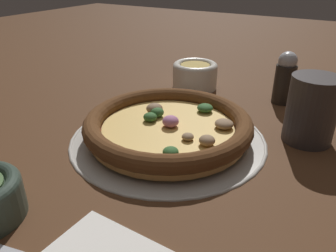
% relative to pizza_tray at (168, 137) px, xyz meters
% --- Properties ---
extents(ground_plane, '(3.00, 3.00, 0.00)m').
position_rel_pizza_tray_xyz_m(ground_plane, '(0.00, 0.00, -0.00)').
color(ground_plane, '#4C2D19').
extents(pizza_tray, '(0.33, 0.33, 0.01)m').
position_rel_pizza_tray_xyz_m(pizza_tray, '(0.00, 0.00, 0.00)').
color(pizza_tray, '#B7B2A8').
rests_on(pizza_tray, ground_plane).
extents(pizza, '(0.28, 0.28, 0.04)m').
position_rel_pizza_tray_xyz_m(pizza, '(0.00, 0.00, 0.02)').
color(pizza, tan).
rests_on(pizza, pizza_tray).
extents(bowl_near, '(0.11, 0.11, 0.06)m').
position_rel_pizza_tray_xyz_m(bowl_near, '(-0.08, 0.25, 0.03)').
color(bowl_near, silver).
rests_on(bowl_near, ground_plane).
extents(drinking_cup, '(0.08, 0.08, 0.11)m').
position_rel_pizza_tray_xyz_m(drinking_cup, '(0.20, 0.12, 0.05)').
color(drinking_cup, '#383333').
rests_on(drinking_cup, ground_plane).
extents(pepper_shaker, '(0.04, 0.04, 0.11)m').
position_rel_pizza_tray_xyz_m(pepper_shaker, '(0.13, 0.27, 0.05)').
color(pepper_shaker, black).
rests_on(pepper_shaker, ground_plane).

